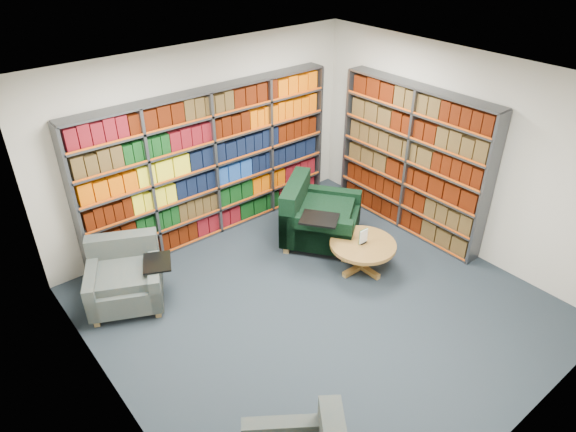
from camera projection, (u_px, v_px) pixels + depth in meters
room_shell at (322, 211)px, 5.72m from camera, size 5.02×5.02×2.82m
bookshelf_back at (212, 165)px, 7.43m from camera, size 4.00×0.28×2.20m
bookshelf_right at (411, 161)px, 7.54m from camera, size 0.28×2.50×2.20m
chair_teal_left at (126, 277)px, 6.43m from camera, size 1.18×1.17×0.80m
chair_green_right at (315, 218)px, 7.53m from camera, size 1.44×1.44×0.94m
coffee_table at (363, 248)px, 6.95m from camera, size 0.90×0.90×0.63m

